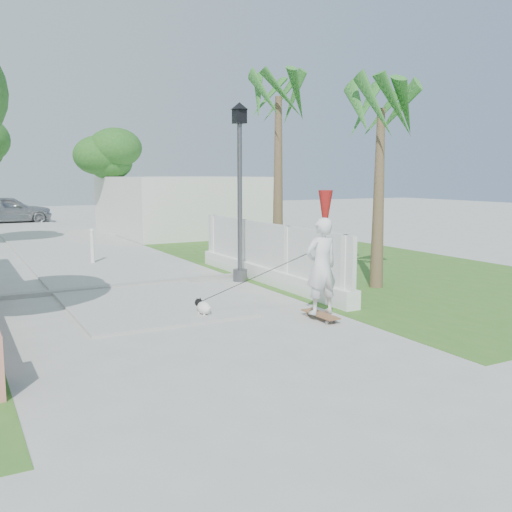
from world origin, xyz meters
TOP-DOWN VIEW (x-y plane):
  - ground at (0.00, 0.00)m, footprint 90.00×90.00m
  - path_strip at (0.00, 20.00)m, footprint 3.20×36.00m
  - curb at (0.00, 6.00)m, footprint 6.50×0.25m
  - grass_right at (7.00, 8.00)m, footprint 8.00×20.00m
  - lattice_fence at (3.40, 5.00)m, footprint 0.35×7.00m
  - building_right at (6.00, 18.00)m, footprint 6.00×8.00m
  - street_lamp at (2.90, 5.50)m, footprint 0.44×0.44m
  - bollard at (0.20, 10.00)m, footprint 0.14×0.14m
  - patio_umbrella at (4.80, 4.50)m, footprint 0.36×0.36m
  - tree_path_right at (3.22, 19.98)m, footprint 3.00×3.00m
  - palm_far at (4.60, 6.50)m, footprint 1.80×1.80m
  - palm_near at (5.40, 3.20)m, footprint 1.80×1.80m
  - skateboarder at (1.61, 1.87)m, footprint 2.17×1.85m
  - dog at (0.61, 2.52)m, footprint 0.29×0.51m
  - parked_car at (-0.60, 27.20)m, footprint 4.62×2.00m

SIDE VIEW (x-z plane):
  - ground at x=0.00m, z-range 0.00..0.00m
  - grass_right at x=7.00m, z-range 0.00..0.01m
  - path_strip at x=0.00m, z-range 0.00..0.06m
  - curb at x=0.00m, z-range 0.00..0.10m
  - dog at x=0.61m, z-range 0.01..0.36m
  - lattice_fence at x=3.40m, z-range -0.21..1.29m
  - bollard at x=0.20m, z-range 0.04..1.13m
  - parked_car at x=-0.60m, z-range 0.00..1.55m
  - skateboarder at x=1.61m, z-range -0.15..1.75m
  - building_right at x=6.00m, z-range 0.00..2.60m
  - patio_umbrella at x=4.80m, z-range 0.54..2.84m
  - street_lamp at x=2.90m, z-range 0.21..4.65m
  - tree_path_right at x=3.22m, z-range 1.10..5.89m
  - palm_near at x=5.40m, z-range 1.60..6.30m
  - palm_far at x=4.60m, z-range 1.83..7.13m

